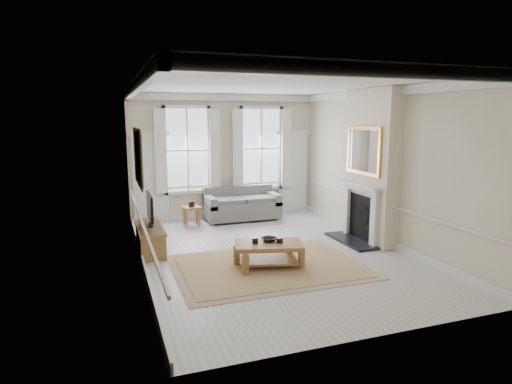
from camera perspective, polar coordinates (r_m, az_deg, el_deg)
name	(u,v)px	position (r m, az deg, el deg)	size (l,w,h in m)	color
floor	(272,254)	(8.90, 2.13, -8.21)	(7.20, 7.20, 0.00)	#B7B5AD
ceiling	(273,84)	(8.49, 2.28, 14.18)	(7.20, 7.20, 0.00)	white
back_wall	(225,156)	(11.93, -4.17, 4.75)	(5.20, 5.20, 0.00)	beige
left_wall	(138,178)	(7.96, -15.50, 1.84)	(7.20, 7.20, 0.00)	beige
right_wall	(383,167)	(9.78, 16.54, 3.23)	(7.20, 7.20, 0.00)	beige
window_left	(187,150)	(11.64, -9.14, 5.51)	(1.26, 0.20, 2.20)	#B2BCC6
window_right	(261,148)	(12.18, 0.67, 5.82)	(1.26, 0.20, 2.20)	#B2BCC6
door_left	(150,180)	(11.59, -13.92, 1.59)	(0.90, 0.08, 2.30)	silver
door_right	(293,173)	(12.64, 4.91, 2.52)	(0.90, 0.08, 2.30)	silver
painting	(138,157)	(8.22, -15.49, 4.54)	(0.05, 1.66, 1.06)	#A5761C
chimney_breast	(371,166)	(9.84, 15.03, 3.34)	(0.35, 1.70, 3.38)	beige
hearth	(351,241)	(9.94, 12.56, -6.36)	(0.55, 1.50, 0.05)	black
fireplace	(360,209)	(9.87, 13.70, -2.27)	(0.21, 1.45, 1.33)	silver
mirror	(363,151)	(9.69, 14.07, 5.37)	(0.06, 1.26, 1.06)	gold
sofa	(241,206)	(11.75, -1.96, -1.87)	(1.99, 0.97, 0.89)	#60605E
side_table	(192,211)	(11.14, -8.58, -2.48)	(0.50, 0.50, 0.51)	brown
rug	(269,266)	(8.14, 1.68, -9.87)	(3.50, 2.60, 0.02)	tan
coffee_table	(269,247)	(8.02, 1.70, -7.36)	(1.39, 1.03, 0.47)	brown
ceramic_pot_a	(255,241)	(7.95, -0.12, -6.50)	(0.11, 0.11, 0.11)	black
ceramic_pot_b	(280,240)	(8.01, 3.17, -6.45)	(0.13, 0.13, 0.09)	black
bowl	(269,239)	(8.10, 1.78, -6.34)	(0.29, 0.29, 0.07)	black
tv_stand	(150,238)	(9.28, -13.94, -6.02)	(0.48, 1.50, 0.54)	brown
tv	(150,207)	(9.12, -13.97, -1.99)	(0.08, 0.90, 0.68)	black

